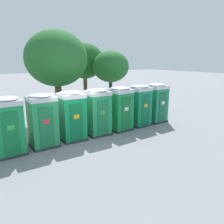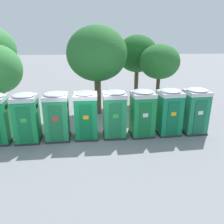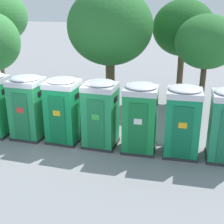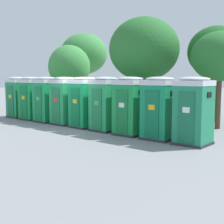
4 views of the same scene
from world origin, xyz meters
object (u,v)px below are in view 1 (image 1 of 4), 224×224
(portapotty_3, at_px, (43,120))
(portapotty_4, at_px, (72,115))
(street_tree_0, at_px, (111,67))
(portapotty_2, at_px, (8,126))
(street_tree_2, at_px, (56,59))
(street_tree_1, at_px, (85,61))
(portapotty_8, at_px, (156,103))
(portapotty_6, at_px, (120,108))
(portapotty_7, at_px, (139,105))
(portapotty_5, at_px, (97,112))

(portapotty_3, xyz_separation_m, portapotty_4, (1.49, 0.08, 0.00))
(portapotty_3, height_order, street_tree_0, street_tree_0)
(portapotty_2, bearing_deg, street_tree_2, 48.02)
(street_tree_1, distance_m, street_tree_2, 3.95)
(portapotty_8, xyz_separation_m, street_tree_2, (-5.28, 3.71, 2.78))
(portapotty_4, xyz_separation_m, street_tree_1, (3.83, 6.29, 2.60))
(street_tree_0, bearing_deg, portapotty_4, -139.63)
(portapotty_6, bearing_deg, portapotty_7, 3.26)
(portapotty_8, bearing_deg, street_tree_1, 109.34)
(portapotty_2, distance_m, portapotty_8, 8.96)
(portapotty_2, bearing_deg, portapotty_5, 2.83)
(portapotty_3, xyz_separation_m, portapotty_7, (5.97, 0.21, 0.00))
(portapotty_6, relative_size, portapotty_8, 1.00)
(street_tree_1, xyz_separation_m, street_tree_2, (-3.14, -2.40, 0.18))
(portapotty_5, distance_m, portapotty_7, 2.99)
(portapotty_5, bearing_deg, street_tree_0, 50.23)
(portapotty_2, distance_m, portapotty_5, 4.48)
(portapotty_4, distance_m, street_tree_2, 4.84)
(portapotty_4, distance_m, portapotty_6, 2.99)
(portapotty_2, bearing_deg, portapotty_8, 2.43)
(portapotty_2, distance_m, street_tree_0, 9.42)
(portapotty_6, distance_m, street_tree_1, 6.82)
(portapotty_4, bearing_deg, street_tree_0, 40.37)
(street_tree_2, bearing_deg, portapotty_2, -131.98)
(portapotty_4, relative_size, portapotty_5, 1.00)
(portapotty_7, bearing_deg, portapotty_5, -178.09)
(portapotty_7, relative_size, street_tree_0, 0.54)
(portapotty_7, height_order, street_tree_2, street_tree_2)
(portapotty_8, height_order, street_tree_1, street_tree_1)
(portapotty_3, relative_size, street_tree_2, 0.43)
(portapotty_5, xyz_separation_m, street_tree_0, (3.52, 4.23, 2.21))
(portapotty_4, distance_m, street_tree_0, 6.94)
(portapotty_5, xyz_separation_m, portapotty_7, (2.99, 0.10, -0.00))
(portapotty_8, xyz_separation_m, street_tree_1, (-2.14, 6.10, 2.60))
(portapotty_2, relative_size, portapotty_4, 1.00)
(portapotty_6, distance_m, street_tree_2, 5.28)
(portapotty_3, xyz_separation_m, portapotty_8, (7.46, 0.27, 0.00))
(portapotty_8, bearing_deg, portapotty_6, -177.23)
(street_tree_0, height_order, street_tree_1, street_tree_1)
(portapotty_3, height_order, street_tree_1, street_tree_1)
(portapotty_3, distance_m, street_tree_1, 8.70)
(portapotty_2, bearing_deg, street_tree_0, 29.11)
(portapotty_6, distance_m, portapotty_7, 1.49)
(portapotty_3, height_order, portapotty_8, same)
(portapotty_4, distance_m, portapotty_7, 4.48)
(street_tree_0, distance_m, street_tree_2, 4.38)
(portapotty_2, relative_size, portapotty_7, 1.00)
(portapotty_8, bearing_deg, street_tree_2, 144.93)
(street_tree_2, bearing_deg, portapotty_4, -100.10)
(portapotty_3, relative_size, portapotty_7, 1.00)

